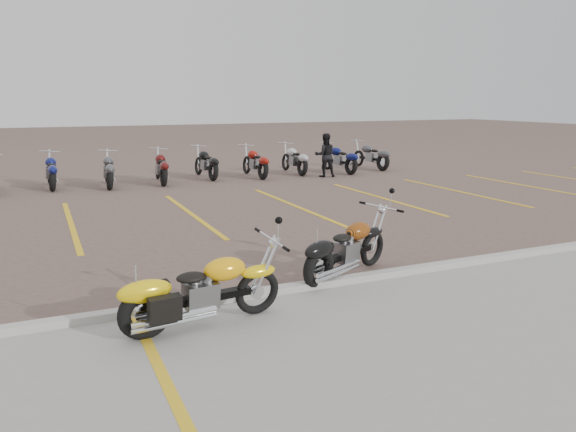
% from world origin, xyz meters
% --- Properties ---
extents(ground, '(100.00, 100.00, 0.00)m').
position_xyz_m(ground, '(0.00, 0.00, 0.00)').
color(ground, brown).
rests_on(ground, ground).
extents(concrete_apron, '(60.00, 5.00, 0.01)m').
position_xyz_m(concrete_apron, '(0.00, -4.50, 0.01)').
color(concrete_apron, '#9E9B93').
rests_on(concrete_apron, ground).
extents(curb, '(60.00, 0.18, 0.12)m').
position_xyz_m(curb, '(0.00, -2.00, 0.06)').
color(curb, '#ADAAA3').
rests_on(curb, ground).
extents(parking_stripes, '(38.00, 5.50, 0.01)m').
position_xyz_m(parking_stripes, '(0.00, 4.00, 0.00)').
color(parking_stripes, gold).
rests_on(parking_stripes, ground).
extents(apron_stripe, '(0.12, 5.00, 0.00)m').
position_xyz_m(apron_stripe, '(-2.30, -4.50, 0.01)').
color(apron_stripe, gold).
rests_on(apron_stripe, concrete_apron).
extents(yellow_cruiser, '(2.06, 0.41, 0.85)m').
position_xyz_m(yellow_cruiser, '(-1.63, -2.66, 0.42)').
color(yellow_cruiser, black).
rests_on(yellow_cruiser, ground).
extents(flame_cruiser, '(1.89, 0.97, 0.83)m').
position_xyz_m(flame_cruiser, '(0.91, -1.71, 0.41)').
color(flame_cruiser, black).
rests_on(flame_cruiser, ground).
extents(person_b, '(0.86, 0.75, 1.52)m').
position_xyz_m(person_b, '(5.96, 8.48, 0.76)').
color(person_b, black).
rests_on(person_b, ground).
extents(bg_bike_row, '(17.15, 2.00, 1.10)m').
position_xyz_m(bg_bike_row, '(0.35, 9.57, 0.55)').
color(bg_bike_row, black).
rests_on(bg_bike_row, ground).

